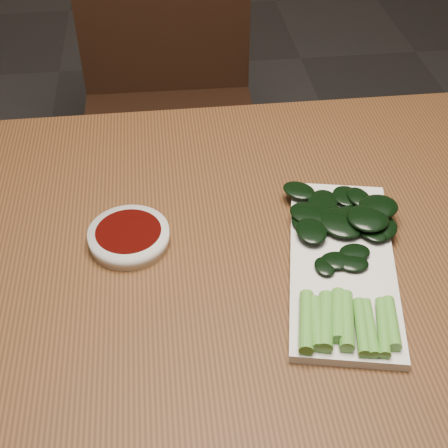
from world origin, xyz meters
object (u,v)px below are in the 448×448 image
at_px(serving_plate, 342,264).
at_px(gai_lan, 347,246).
at_px(chair_far, 169,101).
at_px(sauce_bowl, 129,237).
at_px(table, 249,288).

relative_size(serving_plate, gai_lan, 1.03).
height_order(chair_far, sauce_bowl, chair_far).
bearing_deg(table, serving_plate, -18.25).
bearing_deg(sauce_bowl, table, -14.22).
relative_size(table, chair_far, 1.57).
relative_size(table, serving_plate, 3.92).
bearing_deg(table, chair_far, 95.83).
bearing_deg(gai_lan, table, 170.03).
distance_m(sauce_bowl, serving_plate, 0.30).
distance_m(chair_far, serving_plate, 0.97).
bearing_deg(chair_far, serving_plate, -75.88).
bearing_deg(serving_plate, gai_lan, 59.27).
xyz_separation_m(serving_plate, gai_lan, (0.01, 0.02, 0.02)).
distance_m(chair_far, sauce_bowl, 0.87).
height_order(sauce_bowl, serving_plate, sauce_bowl).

